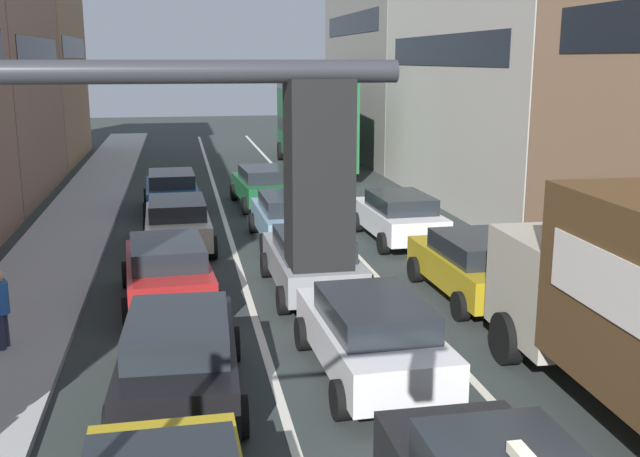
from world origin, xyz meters
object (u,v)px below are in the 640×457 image
at_px(wagon_left_lane_second, 179,354).
at_px(coupe_centre_lane_fourth, 289,217).
at_px(sedan_centre_lane_second, 372,334).
at_px(sedan_left_lane_fourth, 177,222).
at_px(sedan_left_lane_third, 168,269).
at_px(sedan_left_lane_fifth, 172,190).
at_px(wagon_right_lane_far, 399,216).
at_px(pedestrian_mid_sidewalk, 0,307).
at_px(hatchback_centre_lane_third, 312,260).
at_px(bus_mid_queue_primary, 313,113).
at_px(sedan_centre_lane_fifth, 263,185).
at_px(sedan_right_lane_behind_truck, 475,265).

bearing_deg(wagon_left_lane_second, coupe_centre_lane_fourth, -15.47).
xyz_separation_m(sedan_centre_lane_second, sedan_left_lane_fourth, (-3.29, 9.97, 0.00)).
height_order(sedan_left_lane_third, sedan_left_lane_fifth, same).
xyz_separation_m(sedan_left_lane_fourth, wagon_right_lane_far, (6.64, -0.37, 0.00)).
height_order(wagon_right_lane_far, pedestrian_mid_sidewalk, pedestrian_mid_sidewalk).
distance_m(hatchback_centre_lane_third, wagon_right_lane_far, 5.78).
height_order(wagon_right_lane_far, bus_mid_queue_primary, bus_mid_queue_primary).
relative_size(sedan_left_lane_fifth, wagon_right_lane_far, 1.00).
bearing_deg(coupe_centre_lane_fourth, sedan_centre_lane_fifth, 0.14).
relative_size(wagon_left_lane_second, sedan_left_lane_fifth, 1.00).
xyz_separation_m(coupe_centre_lane_fourth, pedestrian_mid_sidewalk, (-6.58, -7.81, 0.15)).
height_order(wagon_left_lane_second, hatchback_centre_lane_third, same).
height_order(sedan_centre_lane_fifth, pedestrian_mid_sidewalk, pedestrian_mid_sidewalk).
xyz_separation_m(sedan_centre_lane_fifth, wagon_right_lane_far, (3.42, -6.36, 0.00)).
distance_m(coupe_centre_lane_fourth, wagon_right_lane_far, 3.36).
xyz_separation_m(sedan_left_lane_third, sedan_left_lane_fourth, (0.23, 5.14, 0.00)).
bearing_deg(pedestrian_mid_sidewalk, sedan_centre_lane_second, 170.54).
bearing_deg(bus_mid_queue_primary, sedan_right_lane_behind_truck, -178.60).
height_order(sedan_left_lane_third, wagon_right_lane_far, same).
xyz_separation_m(sedan_left_lane_fifth, wagon_right_lane_far, (6.82, -5.93, 0.00)).
relative_size(sedan_centre_lane_second, sedan_left_lane_third, 0.99).
bearing_deg(sedan_left_lane_fourth, bus_mid_queue_primary, -25.37).
bearing_deg(wagon_right_lane_far, pedestrian_mid_sidewalk, 124.82).
xyz_separation_m(sedan_centre_lane_fifth, pedestrian_mid_sidewalk, (-6.48, -13.68, 0.15)).
bearing_deg(sedan_centre_lane_second, hatchback_centre_lane_third, -0.17).
height_order(hatchback_centre_lane_third, bus_mid_queue_primary, bus_mid_queue_primary).
height_order(coupe_centre_lane_fourth, pedestrian_mid_sidewalk, pedestrian_mid_sidewalk).
xyz_separation_m(sedan_left_lane_fifth, sedan_right_lane_behind_truck, (6.96, -11.61, 0.00)).
distance_m(sedan_centre_lane_second, sedan_centre_lane_fifth, 15.96).
distance_m(coupe_centre_lane_fourth, pedestrian_mid_sidewalk, 10.22).
xyz_separation_m(bus_mid_queue_primary, pedestrian_mid_sidewalk, (-10.07, -22.99, -1.88)).
height_order(bus_mid_queue_primary, pedestrian_mid_sidewalk, bus_mid_queue_primary).
relative_size(sedan_centre_lane_second, sedan_centre_lane_fifth, 0.99).
xyz_separation_m(sedan_right_lane_behind_truck, bus_mid_queue_primary, (0.03, 21.36, 2.03)).
bearing_deg(sedan_left_lane_fifth, sedan_centre_lane_fifth, -84.35).
distance_m(sedan_centre_lane_fifth, sedan_left_lane_fifth, 3.42).
bearing_deg(coupe_centre_lane_fourth, wagon_right_lane_far, -99.38).
height_order(sedan_centre_lane_fifth, bus_mid_queue_primary, bus_mid_queue_primary).
relative_size(hatchback_centre_lane_third, sedan_left_lane_fourth, 0.99).
height_order(wagon_left_lane_second, bus_mid_queue_primary, bus_mid_queue_primary).
xyz_separation_m(wagon_left_lane_second, sedan_right_lane_behind_truck, (6.77, 4.18, 0.00)).
height_order(coupe_centre_lane_fourth, sedan_left_lane_fifth, same).
xyz_separation_m(sedan_centre_lane_second, bus_mid_queue_primary, (3.52, 25.26, 2.03)).
xyz_separation_m(sedan_centre_lane_second, wagon_left_lane_second, (-3.29, -0.28, 0.00)).
height_order(coupe_centre_lane_fourth, sedan_centre_lane_fifth, same).
height_order(sedan_centre_lane_second, sedan_centre_lane_fifth, same).
height_order(sedan_right_lane_behind_truck, wagon_right_lane_far, same).
bearing_deg(sedan_left_lane_fifth, sedan_right_lane_behind_truck, -150.78).
height_order(sedan_left_lane_fifth, pedestrian_mid_sidewalk, pedestrian_mid_sidewalk).
xyz_separation_m(hatchback_centre_lane_third, sedan_left_lane_third, (-3.36, -0.17, 0.00)).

